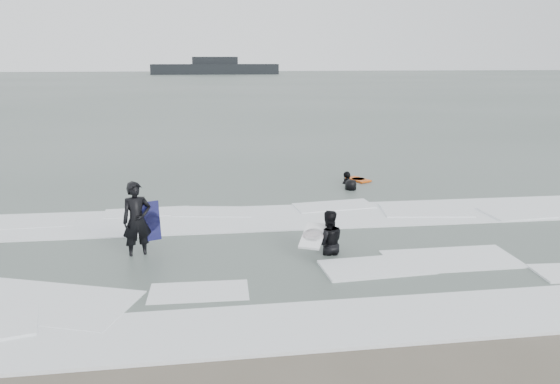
{
  "coord_description": "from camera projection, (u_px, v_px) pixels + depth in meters",
  "views": [
    {
      "loc": [
        -1.82,
        -9.37,
        4.74
      ],
      "look_at": [
        0.0,
        5.0,
        1.1
      ],
      "focal_mm": 35.0,
      "sensor_mm": 36.0,
      "label": 1
    }
  ],
  "objects": [
    {
      "name": "ground",
      "position": [
        313.0,
        311.0,
        10.39
      ],
      "size": [
        320.0,
        320.0,
        0.0
      ],
      "primitive_type": "plane",
      "color": "brown",
      "rests_on": "ground"
    },
    {
      "name": "sea",
      "position": [
        221.0,
        85.0,
        87.35
      ],
      "size": [
        320.0,
        320.0,
        0.0
      ],
      "primitive_type": "plane",
      "color": "#47544C",
      "rests_on": "ground"
    },
    {
      "name": "surfer_centre",
      "position": [
        139.0,
        258.0,
        13.15
      ],
      "size": [
        0.8,
        0.65,
        1.9
      ],
      "primitive_type": "imported",
      "rotation": [
        0.0,
        0.0,
        0.33
      ],
      "color": "black",
      "rests_on": "ground"
    },
    {
      "name": "surfer_wading",
      "position": [
        328.0,
        255.0,
        13.34
      ],
      "size": [
        0.82,
        0.64,
        1.68
      ],
      "primitive_type": "imported",
      "rotation": [
        0.0,
        0.0,
        3.15
      ],
      "color": "black",
      "rests_on": "ground"
    },
    {
      "name": "surfer_right_near",
      "position": [
        347.0,
        184.0,
        20.63
      ],
      "size": [
        1.01,
        0.91,
        1.65
      ],
      "primitive_type": "imported",
      "rotation": [
        0.0,
        0.0,
        -2.49
      ],
      "color": "black",
      "rests_on": "ground"
    },
    {
      "name": "surfer_right_far",
      "position": [
        351.0,
        191.0,
        19.56
      ],
      "size": [
        0.91,
        0.77,
        1.59
      ],
      "primitive_type": "imported",
      "rotation": [
        0.0,
        0.0,
        -2.74
      ],
      "color": "black",
      "rests_on": "ground"
    },
    {
      "name": "surf_foam",
      "position": [
        286.0,
        244.0,
        13.94
      ],
      "size": [
        30.03,
        9.06,
        0.09
      ],
      "color": "white",
      "rests_on": "ground"
    },
    {
      "name": "bodyboards",
      "position": [
        289.0,
        207.0,
        15.73
      ],
      "size": [
        7.78,
        8.75,
        1.25
      ],
      "color": "#0D0E3F",
      "rests_on": "ground"
    },
    {
      "name": "vessel_horizon",
      "position": [
        215.0,
        68.0,
        138.31
      ],
      "size": [
        31.87,
        5.69,
        4.33
      ],
      "color": "black",
      "rests_on": "ground"
    }
  ]
}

